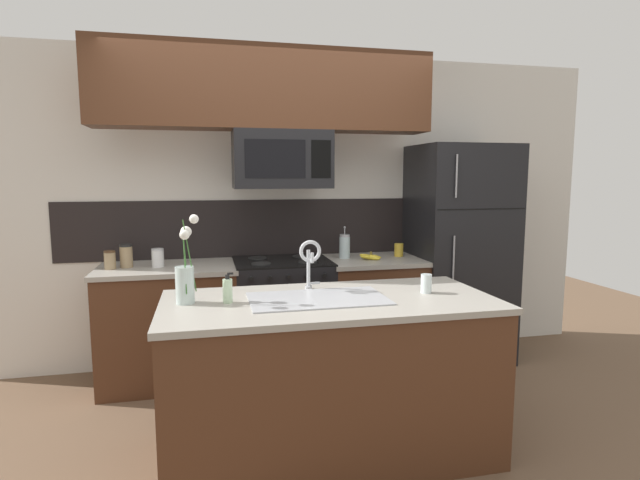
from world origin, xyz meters
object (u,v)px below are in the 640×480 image
at_px(storage_jar_medium, 126,256).
at_px(coffee_tin, 399,250).
at_px(refrigerator, 458,253).
at_px(dish_soap_bottle, 228,290).
at_px(french_press, 345,246).
at_px(spare_glass, 426,284).
at_px(storage_jar_short, 158,258).
at_px(sink_faucet, 310,258).
at_px(stove_range, 283,316).
at_px(microwave, 282,160).
at_px(storage_jar_tall, 110,260).
at_px(banana_bunch, 371,257).
at_px(flower_vase, 185,278).

distance_m(storage_jar_medium, coffee_tin, 2.18).
xyz_separation_m(refrigerator, coffee_tin, (-0.53, 0.03, 0.04)).
height_order(storage_jar_medium, dish_soap_bottle, storage_jar_medium).
bearing_deg(french_press, spare_glass, -84.28).
height_order(storage_jar_short, sink_faucet, sink_faucet).
xyz_separation_m(sink_faucet, dish_soap_bottle, (-0.49, -0.18, -0.13)).
bearing_deg(spare_glass, coffee_tin, 75.03).
bearing_deg(storage_jar_medium, dish_soap_bottle, -60.67).
height_order(storage_jar_short, coffee_tin, storage_jar_short).
bearing_deg(sink_faucet, stove_range, 90.72).
bearing_deg(dish_soap_bottle, sink_faucet, 20.41).
relative_size(microwave, storage_jar_medium, 4.27).
bearing_deg(refrigerator, storage_jar_short, -179.21).
distance_m(microwave, spare_glass, 1.58).
relative_size(storage_jar_tall, sink_faucet, 0.45).
bearing_deg(storage_jar_short, storage_jar_medium, 171.32).
xyz_separation_m(storage_jar_medium, dish_soap_bottle, (0.69, -1.24, -0.02)).
distance_m(microwave, banana_bunch, 1.07).
bearing_deg(storage_jar_medium, sink_faucet, -41.60).
bearing_deg(dish_soap_bottle, refrigerator, 31.40).
height_order(refrigerator, spare_glass, refrigerator).
xyz_separation_m(sink_faucet, spare_glass, (0.65, -0.21, -0.14)).
height_order(stove_range, french_press, french_press).
distance_m(microwave, dish_soap_bottle, 1.48).
xyz_separation_m(refrigerator, banana_bunch, (-0.82, -0.08, 0.01)).
xyz_separation_m(microwave, sink_faucet, (0.01, -1.01, -0.61)).
bearing_deg(storage_jar_short, french_press, 2.88).
distance_m(storage_jar_tall, flower_vase, 1.29).
bearing_deg(dish_soap_bottle, spare_glass, -1.37).
bearing_deg(coffee_tin, french_press, 178.80).
distance_m(banana_bunch, flower_vase, 1.81).
xyz_separation_m(storage_jar_medium, sink_faucet, (1.19, -1.05, 0.11)).
xyz_separation_m(storage_jar_tall, storage_jar_short, (0.34, 0.01, 0.00)).
distance_m(storage_jar_tall, dish_soap_bottle, 1.43).
bearing_deg(coffee_tin, flower_vase, -144.36).
bearing_deg(sink_faucet, french_press, 64.51).
relative_size(stove_range, banana_bunch, 4.88).
xyz_separation_m(stove_range, spare_glass, (0.66, -1.24, 0.50)).
relative_size(microwave, spare_glass, 6.70).
xyz_separation_m(french_press, sink_faucet, (-0.52, -1.09, 0.10)).
bearing_deg(french_press, banana_bunch, -32.23).
bearing_deg(microwave, banana_bunch, -3.08).
bearing_deg(storage_jar_tall, sink_faucet, -37.86).
xyz_separation_m(microwave, storage_jar_tall, (-1.28, -0.01, -0.74)).
bearing_deg(microwave, flower_vase, -121.18).
bearing_deg(stove_range, sink_faucet, -89.28).
relative_size(storage_jar_tall, dish_soap_bottle, 0.83).
bearing_deg(microwave, storage_jar_tall, -179.72).
bearing_deg(storage_jar_medium, spare_glass, -34.51).
xyz_separation_m(banana_bunch, sink_faucet, (-0.71, -0.97, 0.18)).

